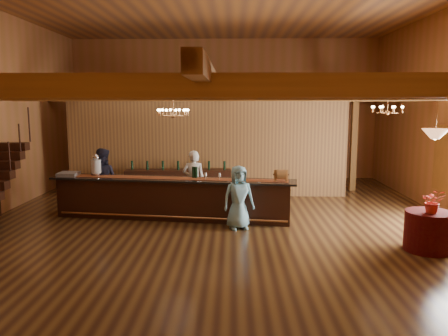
{
  "coord_description": "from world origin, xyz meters",
  "views": [
    {
      "loc": [
        0.33,
        -10.55,
        3.0
      ],
      "look_at": [
        0.11,
        0.54,
        1.35
      ],
      "focal_mm": 35.0,
      "sensor_mm": 36.0,
      "label": 1
    }
  ],
  "objects_px": {
    "backbar_shelf": "(178,184)",
    "chandelier_right": "(387,109)",
    "pendant_lamp": "(435,134)",
    "guest": "(239,197)",
    "floor_plant": "(284,174)",
    "bartender": "(194,181)",
    "raffle_drum": "(281,175)",
    "chandelier_left": "(173,112)",
    "staff_second": "(102,180)",
    "tasting_bar": "(172,198)",
    "round_table": "(428,231)",
    "beverage_dispenser": "(96,165)"
  },
  "relations": [
    {
      "from": "backbar_shelf",
      "to": "chandelier_right",
      "type": "relative_size",
      "value": 4.14
    },
    {
      "from": "pendant_lamp",
      "to": "guest",
      "type": "height_order",
      "value": "pendant_lamp"
    },
    {
      "from": "pendant_lamp",
      "to": "floor_plant",
      "type": "height_order",
      "value": "pendant_lamp"
    },
    {
      "from": "chandelier_right",
      "to": "bartender",
      "type": "relative_size",
      "value": 0.47
    },
    {
      "from": "raffle_drum",
      "to": "chandelier_right",
      "type": "distance_m",
      "value": 3.24
    },
    {
      "from": "chandelier_right",
      "to": "chandelier_left",
      "type": "bearing_deg",
      "value": -179.84
    },
    {
      "from": "staff_second",
      "to": "floor_plant",
      "type": "height_order",
      "value": "staff_second"
    },
    {
      "from": "tasting_bar",
      "to": "floor_plant",
      "type": "xyz_separation_m",
      "value": [
        3.27,
        3.13,
        0.16
      ]
    },
    {
      "from": "pendant_lamp",
      "to": "guest",
      "type": "relative_size",
      "value": 0.58
    },
    {
      "from": "chandelier_left",
      "to": "round_table",
      "type": "bearing_deg",
      "value": -24.78
    },
    {
      "from": "beverage_dispenser",
      "to": "staff_second",
      "type": "height_order",
      "value": "staff_second"
    },
    {
      "from": "round_table",
      "to": "bartender",
      "type": "height_order",
      "value": "bartender"
    },
    {
      "from": "chandelier_right",
      "to": "floor_plant",
      "type": "xyz_separation_m",
      "value": [
        -2.26,
        2.96,
        -2.15
      ]
    },
    {
      "from": "beverage_dispenser",
      "to": "bartender",
      "type": "height_order",
      "value": "bartender"
    },
    {
      "from": "pendant_lamp",
      "to": "raffle_drum",
      "type": "bearing_deg",
      "value": 144.82
    },
    {
      "from": "tasting_bar",
      "to": "raffle_drum",
      "type": "distance_m",
      "value": 2.9
    },
    {
      "from": "chandelier_left",
      "to": "staff_second",
      "type": "bearing_deg",
      "value": 166.08
    },
    {
      "from": "raffle_drum",
      "to": "round_table",
      "type": "bearing_deg",
      "value": -35.18
    },
    {
      "from": "round_table",
      "to": "beverage_dispenser",
      "type": "bearing_deg",
      "value": 160.32
    },
    {
      "from": "tasting_bar",
      "to": "chandelier_left",
      "type": "height_order",
      "value": "chandelier_left"
    },
    {
      "from": "guest",
      "to": "beverage_dispenser",
      "type": "bearing_deg",
      "value": 146.18
    },
    {
      "from": "beverage_dispenser",
      "to": "chandelier_right",
      "type": "distance_m",
      "value": 7.75
    },
    {
      "from": "backbar_shelf",
      "to": "round_table",
      "type": "bearing_deg",
      "value": -42.55
    },
    {
      "from": "tasting_bar",
      "to": "chandelier_right",
      "type": "bearing_deg",
      "value": 9.48
    },
    {
      "from": "raffle_drum",
      "to": "backbar_shelf",
      "type": "xyz_separation_m",
      "value": [
        -2.92,
        2.83,
        -0.78
      ]
    },
    {
      "from": "tasting_bar",
      "to": "staff_second",
      "type": "xyz_separation_m",
      "value": [
        -2.02,
        0.67,
        0.35
      ]
    },
    {
      "from": "tasting_bar",
      "to": "chandelier_right",
      "type": "xyz_separation_m",
      "value": [
        5.53,
        0.17,
        2.31
      ]
    },
    {
      "from": "raffle_drum",
      "to": "round_table",
      "type": "xyz_separation_m",
      "value": [
        2.81,
        -1.98,
        -0.84
      ]
    },
    {
      "from": "round_table",
      "to": "raffle_drum",
      "type": "bearing_deg",
      "value": 144.82
    },
    {
      "from": "floor_plant",
      "to": "guest",
      "type": "bearing_deg",
      "value": -110.91
    },
    {
      "from": "staff_second",
      "to": "guest",
      "type": "relative_size",
      "value": 1.16
    },
    {
      "from": "backbar_shelf",
      "to": "guest",
      "type": "relative_size",
      "value": 2.15
    },
    {
      "from": "beverage_dispenser",
      "to": "raffle_drum",
      "type": "relative_size",
      "value": 1.76
    },
    {
      "from": "beverage_dispenser",
      "to": "backbar_shelf",
      "type": "relative_size",
      "value": 0.18
    },
    {
      "from": "bartender",
      "to": "chandelier_left",
      "type": "bearing_deg",
      "value": 54.96
    },
    {
      "from": "beverage_dispenser",
      "to": "chandelier_right",
      "type": "relative_size",
      "value": 0.75
    },
    {
      "from": "round_table",
      "to": "chandelier_left",
      "type": "height_order",
      "value": "chandelier_left"
    },
    {
      "from": "floor_plant",
      "to": "chandelier_right",
      "type": "bearing_deg",
      "value": -52.57
    },
    {
      "from": "tasting_bar",
      "to": "chandelier_right",
      "type": "distance_m",
      "value": 5.99
    },
    {
      "from": "raffle_drum",
      "to": "bartender",
      "type": "xyz_separation_m",
      "value": [
        -2.29,
        1.23,
        -0.39
      ]
    },
    {
      "from": "chandelier_left",
      "to": "floor_plant",
      "type": "bearing_deg",
      "value": 42.7
    },
    {
      "from": "beverage_dispenser",
      "to": "staff_second",
      "type": "xyz_separation_m",
      "value": [
        0.05,
        0.33,
        -0.47
      ]
    },
    {
      "from": "tasting_bar",
      "to": "round_table",
      "type": "relative_size",
      "value": 6.83
    },
    {
      "from": "raffle_drum",
      "to": "pendant_lamp",
      "type": "xyz_separation_m",
      "value": [
        2.81,
        -1.98,
        1.16
      ]
    },
    {
      "from": "pendant_lamp",
      "to": "bartender",
      "type": "height_order",
      "value": "pendant_lamp"
    },
    {
      "from": "chandelier_right",
      "to": "bartender",
      "type": "distance_m",
      "value": 5.45
    },
    {
      "from": "staff_second",
      "to": "guest",
      "type": "xyz_separation_m",
      "value": [
        3.75,
        -1.56,
        -0.12
      ]
    },
    {
      "from": "beverage_dispenser",
      "to": "floor_plant",
      "type": "height_order",
      "value": "beverage_dispenser"
    },
    {
      "from": "round_table",
      "to": "bartender",
      "type": "xyz_separation_m",
      "value": [
        -5.1,
        3.22,
        0.45
      ]
    },
    {
      "from": "round_table",
      "to": "bartender",
      "type": "bearing_deg",
      "value": 147.76
    }
  ]
}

